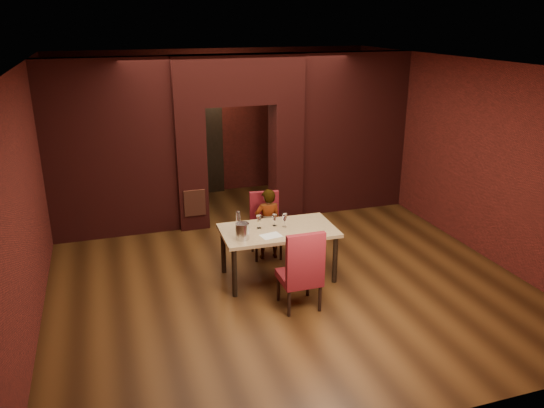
{
  "coord_description": "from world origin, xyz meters",
  "views": [
    {
      "loc": [
        -2.46,
        -7.62,
        3.85
      ],
      "look_at": [
        0.02,
        0.0,
        1.0
      ],
      "focal_mm": 35.0,
      "sensor_mm": 36.0,
      "label": 1
    }
  ],
  "objects_px": {
    "dining_table": "(278,253)",
    "wine_glass_a": "(259,222)",
    "person_seated": "(268,224)",
    "wine_bucket": "(242,231)",
    "wine_glass_b": "(274,220)",
    "potted_plant": "(304,235)",
    "chair_far": "(266,226)",
    "water_bottle": "(238,220)",
    "chair_near": "(299,268)",
    "wine_glass_c": "(285,220)"
  },
  "relations": [
    {
      "from": "dining_table",
      "to": "wine_glass_a",
      "type": "distance_m",
      "value": 0.59
    },
    {
      "from": "dining_table",
      "to": "wine_bucket",
      "type": "xyz_separation_m",
      "value": [
        -0.61,
        -0.2,
        0.53
      ]
    },
    {
      "from": "wine_glass_a",
      "to": "wine_glass_b",
      "type": "relative_size",
      "value": 1.12
    },
    {
      "from": "chair_far",
      "to": "wine_glass_c",
      "type": "relative_size",
      "value": 5.16
    },
    {
      "from": "dining_table",
      "to": "water_bottle",
      "type": "distance_m",
      "value": 0.82
    },
    {
      "from": "wine_glass_c",
      "to": "wine_glass_b",
      "type": "bearing_deg",
      "value": 144.83
    },
    {
      "from": "dining_table",
      "to": "water_bottle",
      "type": "relative_size",
      "value": 5.98
    },
    {
      "from": "wine_glass_a",
      "to": "water_bottle",
      "type": "height_order",
      "value": "water_bottle"
    },
    {
      "from": "person_seated",
      "to": "wine_bucket",
      "type": "xyz_separation_m",
      "value": [
        -0.68,
        -0.93,
        0.33
      ]
    },
    {
      "from": "wine_bucket",
      "to": "wine_glass_a",
      "type": "bearing_deg",
      "value": 43.17
    },
    {
      "from": "chair_near",
      "to": "wine_bucket",
      "type": "bearing_deg",
      "value": -48.94
    },
    {
      "from": "wine_glass_c",
      "to": "wine_bucket",
      "type": "xyz_separation_m",
      "value": [
        -0.73,
        -0.25,
        0.02
      ]
    },
    {
      "from": "wine_glass_b",
      "to": "water_bottle",
      "type": "distance_m",
      "value": 0.56
    },
    {
      "from": "person_seated",
      "to": "wine_glass_a",
      "type": "bearing_deg",
      "value": 65.82
    },
    {
      "from": "wine_glass_b",
      "to": "person_seated",
      "type": "bearing_deg",
      "value": 82.28
    },
    {
      "from": "chair_far",
      "to": "wine_glass_b",
      "type": "distance_m",
      "value": 0.76
    },
    {
      "from": "chair_near",
      "to": "person_seated",
      "type": "height_order",
      "value": "person_seated"
    },
    {
      "from": "water_bottle",
      "to": "wine_glass_c",
      "type": "bearing_deg",
      "value": -11.95
    },
    {
      "from": "chair_near",
      "to": "water_bottle",
      "type": "relative_size",
      "value": 4.08
    },
    {
      "from": "potted_plant",
      "to": "chair_far",
      "type": "bearing_deg",
      "value": -168.82
    },
    {
      "from": "potted_plant",
      "to": "person_seated",
      "type": "bearing_deg",
      "value": -163.06
    },
    {
      "from": "water_bottle",
      "to": "potted_plant",
      "type": "relative_size",
      "value": 0.63
    },
    {
      "from": "water_bottle",
      "to": "wine_bucket",
      "type": "bearing_deg",
      "value": -95.95
    },
    {
      "from": "wine_glass_a",
      "to": "potted_plant",
      "type": "bearing_deg",
      "value": 38.14
    },
    {
      "from": "dining_table",
      "to": "chair_far",
      "type": "height_order",
      "value": "chair_far"
    },
    {
      "from": "person_seated",
      "to": "wine_glass_b",
      "type": "bearing_deg",
      "value": 86.75
    },
    {
      "from": "wine_glass_a",
      "to": "wine_glass_c",
      "type": "xyz_separation_m",
      "value": [
        0.39,
        -0.07,
        0.0
      ]
    },
    {
      "from": "person_seated",
      "to": "wine_bucket",
      "type": "bearing_deg",
      "value": 58.48
    },
    {
      "from": "dining_table",
      "to": "person_seated",
      "type": "bearing_deg",
      "value": 86.45
    },
    {
      "from": "dining_table",
      "to": "wine_glass_b",
      "type": "relative_size",
      "value": 9.4
    },
    {
      "from": "chair_far",
      "to": "chair_near",
      "type": "distance_m",
      "value": 1.72
    },
    {
      "from": "chair_far",
      "to": "wine_bucket",
      "type": "xyz_separation_m",
      "value": [
        -0.68,
        -1.01,
        0.39
      ]
    },
    {
      "from": "person_seated",
      "to": "water_bottle",
      "type": "height_order",
      "value": "person_seated"
    },
    {
      "from": "person_seated",
      "to": "potted_plant",
      "type": "distance_m",
      "value": 0.85
    },
    {
      "from": "person_seated",
      "to": "potted_plant",
      "type": "height_order",
      "value": "person_seated"
    },
    {
      "from": "chair_near",
      "to": "wine_glass_c",
      "type": "relative_size",
      "value": 5.63
    },
    {
      "from": "wine_glass_a",
      "to": "wine_glass_b",
      "type": "height_order",
      "value": "wine_glass_a"
    },
    {
      "from": "wine_bucket",
      "to": "potted_plant",
      "type": "bearing_deg",
      "value": 39.45
    },
    {
      "from": "chair_near",
      "to": "wine_glass_b",
      "type": "distance_m",
      "value": 1.1
    },
    {
      "from": "chair_near",
      "to": "water_bottle",
      "type": "xyz_separation_m",
      "value": [
        -0.57,
        1.11,
        0.37
      ]
    },
    {
      "from": "dining_table",
      "to": "potted_plant",
      "type": "xyz_separation_m",
      "value": [
        0.79,
        0.95,
        -0.18
      ]
    },
    {
      "from": "chair_near",
      "to": "person_seated",
      "type": "bearing_deg",
      "value": -92.18
    },
    {
      "from": "person_seated",
      "to": "wine_glass_b",
      "type": "xyz_separation_m",
      "value": [
        -0.08,
        -0.59,
        0.3
      ]
    },
    {
      "from": "person_seated",
      "to": "chair_far",
      "type": "bearing_deg",
      "value": -84.14
    },
    {
      "from": "dining_table",
      "to": "potted_plant",
      "type": "relative_size",
      "value": 3.77
    },
    {
      "from": "person_seated",
      "to": "wine_glass_c",
      "type": "xyz_separation_m",
      "value": [
        0.05,
        -0.68,
        0.31
      ]
    },
    {
      "from": "chair_near",
      "to": "wine_glass_a",
      "type": "relative_size",
      "value": 5.73
    },
    {
      "from": "wine_bucket",
      "to": "potted_plant",
      "type": "distance_m",
      "value": 1.95
    },
    {
      "from": "wine_glass_b",
      "to": "potted_plant",
      "type": "bearing_deg",
      "value": 45.11
    },
    {
      "from": "chair_near",
      "to": "wine_bucket",
      "type": "xyz_separation_m",
      "value": [
        -0.61,
        0.71,
        0.34
      ]
    }
  ]
}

